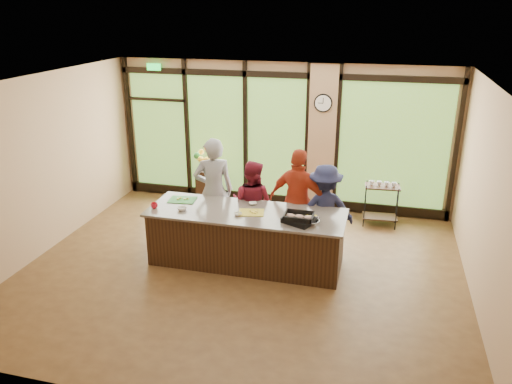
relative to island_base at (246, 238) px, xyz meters
The scene contains 25 objects.
floor 0.53m from the island_base, 90.00° to the right, with size 7.00×7.00×0.00m, color #4D331B.
ceiling 2.58m from the island_base, 90.00° to the right, with size 7.00×7.00×0.00m, color silver.
back_wall 2.90m from the island_base, 90.00° to the left, with size 7.00×7.00×0.00m, color tan.
left_wall 3.67m from the island_base, behind, with size 6.00×6.00×0.00m, color tan.
right_wall 3.67m from the island_base, ahead, with size 6.00×6.00×0.00m, color tan.
window_wall 2.83m from the island_base, 86.48° to the left, with size 6.90×0.12×3.00m.
island_base is the anchor object (origin of this frame).
countertop 0.46m from the island_base, ahead, with size 3.20×1.10×0.04m, color slate.
wall_clock 3.25m from the island_base, 71.68° to the left, with size 0.36×0.04×0.36m.
cook_left 1.15m from the island_base, 139.36° to the left, with size 0.70×0.46×1.92m, color gray.
cook_midleft 0.76m from the island_base, 96.87° to the left, with size 0.76×0.59×1.57m, color maroon.
cook_midright 1.11m from the island_base, 43.34° to the left, with size 1.07×0.44×1.82m, color #A33119.
cook_right 1.42m from the island_base, 30.85° to the left, with size 1.02×0.59×1.58m, color #1C1F3E.
roasting_pan 1.06m from the island_base, 13.75° to the right, with size 0.44×0.34×0.08m, color black.
mixing_bowl 1.20m from the island_base, 11.07° to the right, with size 0.29×0.29×0.07m, color silver.
cutting_board_left 1.30m from the island_base, 169.97° to the left, with size 0.45×0.33×0.01m, color #338C36.
cutting_board_center 0.50m from the island_base, 16.84° to the right, with size 0.40×0.30×0.01m, color gold.
cutting_board_right 1.03m from the island_base, ahead, with size 0.38×0.29×0.01m, color gold.
prep_bowl_near 1.16m from the island_base, 168.75° to the right, with size 0.15×0.15×0.05m, color silver.
prep_bowl_mid 0.54m from the island_base, 114.71° to the right, with size 0.13×0.13×0.04m, color silver.
prep_bowl_far 0.59m from the island_base, 85.56° to the left, with size 0.13×0.13×0.03m, color silver.
red_ramekin 1.60m from the island_base, behind, with size 0.12×0.12×0.09m, color #AF1121.
flower_stand 2.68m from the island_base, 123.14° to the left, with size 0.40×0.40×0.80m, color black.
flower_vase 2.72m from the island_base, 123.14° to the left, with size 0.26×0.26×0.27m, color #8B6F4C.
bar_cart 2.99m from the island_base, 45.11° to the left, with size 0.68×0.42×0.90m.
Camera 1 is at (2.01, -6.82, 4.05)m, focal length 35.00 mm.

